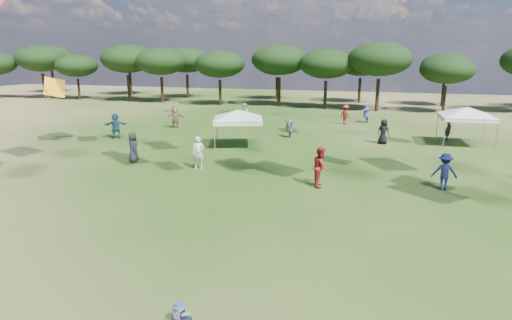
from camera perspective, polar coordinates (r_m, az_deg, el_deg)
The scene contains 5 objects.
tree_line at distance 52.95m, azimuth 15.26°, elevation 12.62°, with size 108.78×17.63×7.77m.
tent_left at distance 28.85m, azimuth -2.43°, elevation 6.46°, with size 6.13×6.13×2.84m.
tent_right at distance 32.72m, azimuth 26.38°, elevation 6.14°, with size 6.76×6.76×2.97m.
toddler at distance 10.70m, azimuth -10.12°, elevation -19.63°, with size 0.43×0.47×0.58m.
festival_crowd at distance 31.36m, azimuth 5.02°, elevation 4.21°, with size 30.92×22.41×1.92m.
Camera 1 is at (4.05, -5.51, 6.12)m, focal length 30.00 mm.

